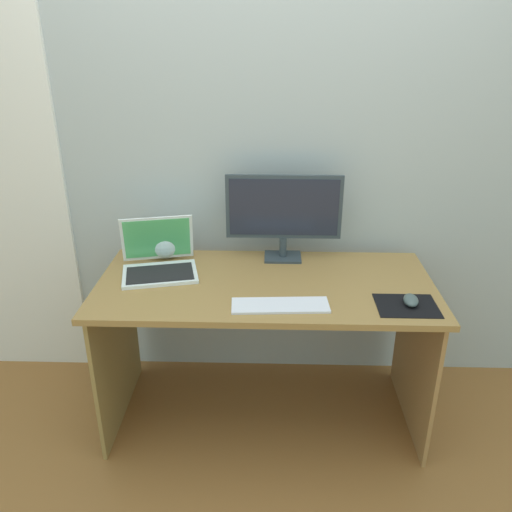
% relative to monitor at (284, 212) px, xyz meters
% --- Properties ---
extents(ground_plane, '(8.00, 8.00, 0.00)m').
position_rel_monitor_xyz_m(ground_plane, '(-0.08, -0.27, -0.99)').
color(ground_plane, brown).
extents(wall_back, '(6.00, 0.04, 2.50)m').
position_rel_monitor_xyz_m(wall_back, '(-0.08, 0.18, 0.26)').
color(wall_back, '#A6B2B5').
rests_on(wall_back, ground_plane).
extents(desk, '(1.51, 0.70, 0.75)m').
position_rel_monitor_xyz_m(desk, '(-0.08, -0.27, -0.39)').
color(desk, olive).
rests_on(desk, ground_plane).
extents(monitor, '(0.55, 0.14, 0.42)m').
position_rel_monitor_xyz_m(monitor, '(0.00, 0.00, 0.00)').
color(monitor, '#2F3B44').
rests_on(monitor, desk).
extents(laptop, '(0.39, 0.36, 0.24)m').
position_rel_monitor_xyz_m(laptop, '(-0.58, -0.17, -0.19)').
color(laptop, white).
rests_on(laptop, desk).
extents(fishbowl, '(0.16, 0.16, 0.16)m').
position_rel_monitor_xyz_m(fishbowl, '(-0.59, 0.00, -0.16)').
color(fishbowl, silver).
rests_on(fishbowl, desk).
extents(keyboard_external, '(0.41, 0.15, 0.01)m').
position_rel_monitor_xyz_m(keyboard_external, '(-0.02, -0.49, -0.24)').
color(keyboard_external, white).
rests_on(keyboard_external, desk).
extents(mousepad, '(0.25, 0.20, 0.00)m').
position_rel_monitor_xyz_m(mousepad, '(0.50, -0.47, -0.24)').
color(mousepad, black).
rests_on(mousepad, desk).
extents(mouse, '(0.07, 0.11, 0.04)m').
position_rel_monitor_xyz_m(mouse, '(0.52, -0.45, -0.22)').
color(mouse, '#435353').
rests_on(mouse, mousepad).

